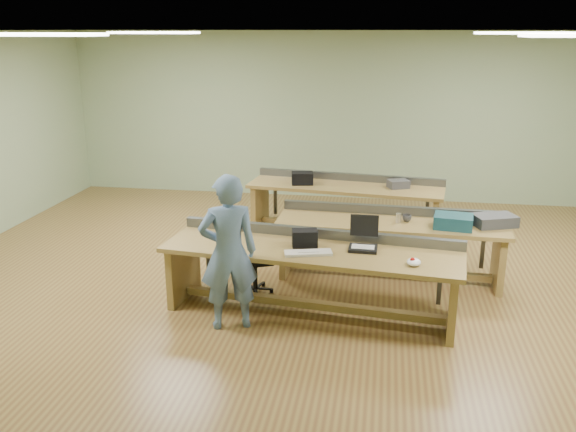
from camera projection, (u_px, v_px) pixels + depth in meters
The scene contains 21 objects.
floor at pixel (315, 279), 7.67m from camera, with size 10.00×10.00×0.00m, color olive.
ceiling at pixel (318, 31), 6.79m from camera, with size 10.00×10.00×0.00m, color silver.
wall_back at pixel (342, 117), 11.00m from camera, with size 10.00×0.04×3.00m, color #91A47C.
wall_front at pixel (235, 309), 3.45m from camera, with size 10.00×0.04×3.00m, color #91A47C.
fluor_panels at pixel (318, 34), 6.79m from camera, with size 6.20×3.50×0.03m.
workbench_front at pixel (312, 264), 6.65m from camera, with size 3.31×1.22×0.86m.
workbench_mid at pixel (390, 236), 7.58m from camera, with size 2.83×0.84×0.86m.
workbench_back at pixel (345, 197), 9.30m from camera, with size 3.00×1.12×0.86m.
person at pixel (228, 253), 6.23m from camera, with size 0.60×0.40×1.66m, color slate.
laptop_base at pixel (363, 249), 6.53m from camera, with size 0.30×0.25×0.03m, color black.
laptop_screen at pixel (364, 225), 6.57m from camera, with size 0.30×0.01×0.24m, color black.
keyboard at pixel (308, 253), 6.41m from camera, with size 0.50×0.17×0.03m, color beige.
trackball_mouse at pixel (414, 262), 6.10m from camera, with size 0.14×0.17×0.07m, color white.
camera_bag at pixel (305, 238), 6.62m from camera, with size 0.27×0.17×0.19m, color black.
task_chair at pixel (254, 268), 7.27m from camera, with size 0.57×0.57×0.80m.
parts_bin_teal at pixel (453, 221), 7.24m from camera, with size 0.45×0.33×0.16m, color #153C45.
parts_bin_grey at pixel (494, 220), 7.32m from camera, with size 0.49×0.31×0.13m, color #38383B.
mug at pixel (407, 218), 7.49m from camera, with size 0.11×0.11×0.09m, color #38383B.
drinks_can at pixel (398, 218), 7.43m from camera, with size 0.07×0.07×0.12m, color #B7B6BB.
storage_box_back at pixel (302, 178), 9.28m from camera, with size 0.32×0.23×0.18m, color black.
tray_back at pixel (398, 184), 9.07m from camera, with size 0.30×0.22×0.12m, color #38383B.
Camera 1 is at (0.80, -7.06, 3.02)m, focal length 38.00 mm.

